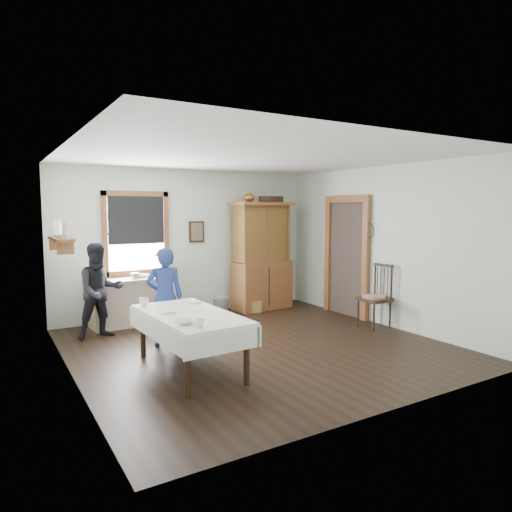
% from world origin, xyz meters
% --- Properties ---
extents(room, '(5.01, 5.01, 2.70)m').
position_xyz_m(room, '(0.00, 0.00, 1.35)').
color(room, black).
rests_on(room, ground).
extents(window, '(1.18, 0.07, 1.48)m').
position_xyz_m(window, '(-1.00, 2.46, 1.62)').
color(window, white).
rests_on(window, room).
extents(doorway, '(0.09, 1.14, 2.22)m').
position_xyz_m(doorway, '(2.46, 0.85, 1.16)').
color(doorway, '#40332D').
rests_on(doorway, room).
extents(wall_shelf, '(0.24, 1.00, 0.44)m').
position_xyz_m(wall_shelf, '(-2.37, 1.54, 1.57)').
color(wall_shelf, brown).
rests_on(wall_shelf, room).
extents(framed_picture, '(0.30, 0.04, 0.40)m').
position_xyz_m(framed_picture, '(0.15, 2.46, 1.55)').
color(framed_picture, '#311D11').
rests_on(framed_picture, room).
extents(rug_beater, '(0.01, 0.27, 0.27)m').
position_xyz_m(rug_beater, '(2.45, 0.30, 1.72)').
color(rug_beater, black).
rests_on(rug_beater, room).
extents(work_counter, '(1.43, 0.61, 0.80)m').
position_xyz_m(work_counter, '(-1.20, 2.17, 0.40)').
color(work_counter, tan).
rests_on(work_counter, room).
extents(china_hutch, '(1.28, 0.69, 2.11)m').
position_xyz_m(china_hutch, '(1.40, 2.13, 1.06)').
color(china_hutch, brown).
rests_on(china_hutch, room).
extents(dining_table, '(1.01, 1.81, 0.71)m').
position_xyz_m(dining_table, '(-1.21, -0.41, 0.35)').
color(dining_table, white).
rests_on(dining_table, room).
extents(spindle_chair, '(0.50, 0.50, 1.07)m').
position_xyz_m(spindle_chair, '(2.20, -0.12, 0.54)').
color(spindle_chair, '#311D11').
rests_on(spindle_chair, room).
extents(pail, '(0.38, 0.38, 0.32)m').
position_xyz_m(pail, '(0.43, 2.03, 0.16)').
color(pail, '#919599').
rests_on(pail, room).
extents(wicker_basket, '(0.41, 0.33, 0.21)m').
position_xyz_m(wicker_basket, '(1.03, 1.95, 0.11)').
color(wicker_basket, tan).
rests_on(wicker_basket, room).
extents(woman_blue, '(0.55, 0.43, 1.32)m').
position_xyz_m(woman_blue, '(-1.12, 0.71, 0.66)').
color(woman_blue, navy).
rests_on(woman_blue, room).
extents(figure_dark, '(0.70, 0.56, 1.36)m').
position_xyz_m(figure_dark, '(-1.83, 1.62, 0.68)').
color(figure_dark, black).
rests_on(figure_dark, room).
extents(table_cup_a, '(0.16, 0.16, 0.10)m').
position_xyz_m(table_cup_a, '(-1.55, 0.32, 0.76)').
color(table_cup_a, white).
rests_on(table_cup_a, dining_table).
extents(table_cup_b, '(0.11, 0.11, 0.09)m').
position_xyz_m(table_cup_b, '(-1.36, -1.08, 0.75)').
color(table_cup_b, white).
rests_on(table_cup_b, dining_table).
extents(table_bowl, '(0.25, 0.25, 0.05)m').
position_xyz_m(table_bowl, '(-1.45, -0.89, 0.74)').
color(table_bowl, white).
rests_on(table_bowl, dining_table).
extents(counter_book, '(0.23, 0.26, 0.02)m').
position_xyz_m(counter_book, '(-0.92, 2.22, 0.81)').
color(counter_book, brown).
rests_on(counter_book, work_counter).
extents(counter_bowl, '(0.25, 0.25, 0.06)m').
position_xyz_m(counter_bowl, '(-1.00, 2.16, 0.83)').
color(counter_bowl, white).
rests_on(counter_bowl, work_counter).
extents(shelf_bowl, '(0.22, 0.22, 0.05)m').
position_xyz_m(shelf_bowl, '(-2.37, 1.55, 1.60)').
color(shelf_bowl, white).
rests_on(shelf_bowl, wall_shelf).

